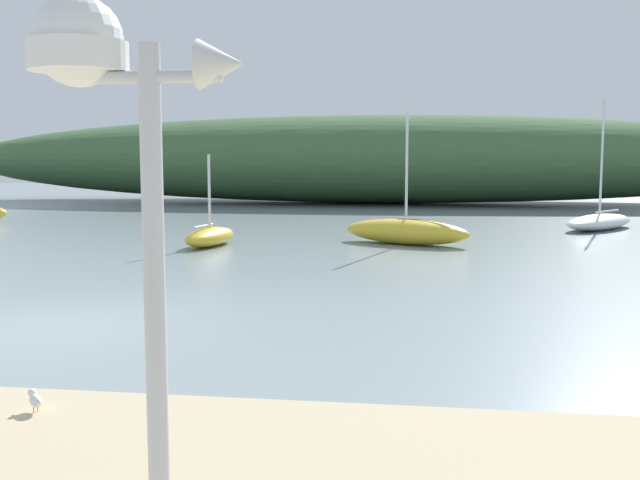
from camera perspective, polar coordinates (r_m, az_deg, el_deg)
ground_plane at (r=12.13m, az=-18.93°, el=-6.30°), size 120.00×120.00×0.00m
distant_hill at (r=42.77m, az=4.16°, el=6.17°), size 49.71×10.48×4.94m
mast_structure at (r=4.26m, az=-16.11°, el=10.25°), size 1.19×0.54×3.25m
sailboat_west_reach at (r=21.97m, az=-8.40°, el=0.28°), size 1.31×2.74×2.66m
sailboat_by_sandbar at (r=28.52m, az=20.53°, el=1.34°), size 3.64×4.28×4.63m
sailboat_centre_water at (r=22.38m, az=6.57°, el=0.66°), size 4.15×2.79×3.93m
seagull_by_mast at (r=7.65m, az=-20.92°, el=-11.28°), size 0.24×0.22×0.20m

